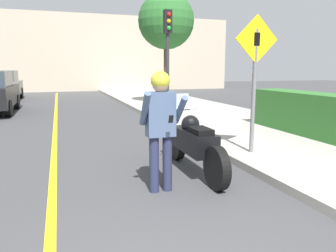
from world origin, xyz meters
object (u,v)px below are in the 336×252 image
at_px(traffic_light, 168,43).
at_px(street_tree, 166,21).
at_px(motorcycle, 194,143).
at_px(person_biker, 161,119).
at_px(crossing_sign, 255,71).
at_px(parked_car_grey, 2,85).

relative_size(traffic_light, street_tree, 0.70).
distance_m(motorcycle, person_biker, 1.19).
distance_m(crossing_sign, traffic_light, 5.39).
distance_m(person_biker, crossing_sign, 2.58).
relative_size(street_tree, parked_car_grey, 1.22).
xyz_separation_m(person_biker, street_tree, (3.54, 10.59, 2.87)).
height_order(motorcycle, person_biker, person_biker).
xyz_separation_m(crossing_sign, traffic_light, (0.00, 5.32, 0.90)).
relative_size(person_biker, parked_car_grey, 0.42).
relative_size(crossing_sign, traffic_light, 0.74).
distance_m(street_tree, parked_car_grey, 10.13).
xyz_separation_m(street_tree, parked_car_grey, (-7.93, 5.50, -3.09)).
height_order(motorcycle, street_tree, street_tree).
xyz_separation_m(crossing_sign, parked_car_grey, (-6.62, 14.98, -0.87)).
relative_size(person_biker, crossing_sign, 0.66).
height_order(motorcycle, parked_car_grey, parked_car_grey).
xyz_separation_m(motorcycle, parked_car_grey, (-5.19, 15.41, 0.34)).
height_order(street_tree, parked_car_grey, street_tree).
xyz_separation_m(person_biker, traffic_light, (2.24, 6.43, 1.56)).
relative_size(crossing_sign, street_tree, 0.51).
distance_m(person_biker, street_tree, 11.53).
xyz_separation_m(crossing_sign, street_tree, (1.31, 9.48, 2.22)).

